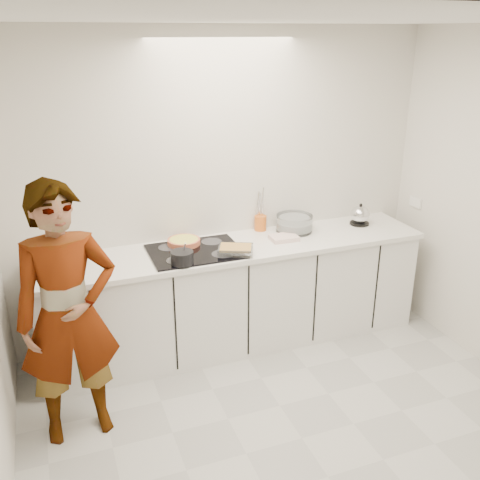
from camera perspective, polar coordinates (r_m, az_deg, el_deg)
name	(u,v)px	position (r m, az deg, el deg)	size (l,w,h in m)	color
floor	(302,438)	(3.84, 6.61, -20.26)	(3.60, 3.20, 0.00)	beige
ceiling	(324,19)	(2.88, 8.97, 22.28)	(3.60, 3.20, 0.00)	white
wall_back	(223,189)	(4.52, -1.86, 5.42)	(3.60, 0.00, 2.60)	silver
base_cabinets	(236,297)	(4.56, -0.43, -6.13)	(3.20, 0.58, 0.87)	white
countertop	(236,248)	(4.37, -0.44, -0.84)	(3.24, 0.64, 0.04)	white
hob	(195,251)	(4.24, -4.79, -1.22)	(0.72, 0.54, 0.01)	black
tart_dish	(184,241)	(4.37, -6.01, -0.14)	(0.30, 0.30, 0.04)	#CB6341
saucepan	(182,257)	(4.00, -6.20, -1.85)	(0.17, 0.17, 0.16)	black
baking_dish	(236,249)	(4.18, -0.45, -1.00)	(0.33, 0.29, 0.05)	silver
mixing_bowl	(294,224)	(4.68, 5.81, 1.72)	(0.40, 0.40, 0.15)	silver
tea_towel	(284,238)	(4.49, 4.69, 0.24)	(0.23, 0.16, 0.04)	white
kettle	(360,216)	(4.94, 12.68, 2.56)	(0.20, 0.20, 0.20)	black
utensil_crock	(260,223)	(4.68, 2.19, 1.82)	(0.10, 0.10, 0.13)	orange
cook	(68,316)	(3.56, -17.86, -7.69)	(0.64, 0.42, 1.75)	white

